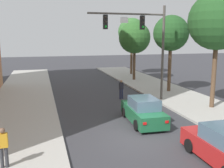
{
  "coord_description": "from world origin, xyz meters",
  "views": [
    {
      "loc": [
        -4.94,
        -11.92,
        5.25
      ],
      "look_at": [
        -0.21,
        5.15,
        2.0
      ],
      "focal_mm": 41.41,
      "sensor_mm": 36.0,
      "label": 1
    }
  ],
  "objects": [
    {
      "name": "street_tree_third",
      "position": [
        5.86,
        17.1,
        5.13
      ],
      "size": [
        3.73,
        3.73,
        6.86
      ],
      "color": "brown",
      "rests_on": "sidewalk_right"
    },
    {
      "name": "sidewalk_left",
      "position": [
        -6.5,
        0.0,
        0.07
      ],
      "size": [
        5.0,
        60.0,
        0.15
      ],
      "primitive_type": "cube",
      "color": "#B2AFA8",
      "rests_on": "ground"
    },
    {
      "name": "street_tree_second",
      "position": [
        6.73,
        9.9,
        5.53
      ],
      "size": [
        3.27,
        3.27,
        7.06
      ],
      "color": "brown",
      "rests_on": "sidewalk_right"
    },
    {
      "name": "street_tree_nearest",
      "position": [
        7.06,
        3.87,
        6.32
      ],
      "size": [
        4.07,
        4.07,
        8.23
      ],
      "color": "brown",
      "rests_on": "sidewalk_right"
    },
    {
      "name": "pedestrian_crossing_road",
      "position": [
        1.58,
        8.66,
        0.91
      ],
      "size": [
        0.36,
        0.22,
        1.64
      ],
      "color": "#232847",
      "rests_on": "ground"
    },
    {
      "name": "ground_plane",
      "position": [
        0.0,
        0.0,
        0.0
      ],
      "size": [
        120.0,
        120.0,
        0.0
      ],
      "primitive_type": "plane",
      "color": "#38383D"
    },
    {
      "name": "street_tree_farthest",
      "position": [
        7.2,
        21.84,
        5.87
      ],
      "size": [
        3.73,
        3.73,
        7.61
      ],
      "color": "brown",
      "rests_on": "sidewalk_right"
    },
    {
      "name": "pedestrian_sidewalk_left_walker",
      "position": [
        -6.51,
        -1.66,
        1.06
      ],
      "size": [
        0.36,
        0.22,
        1.64
      ],
      "color": "#333338",
      "rests_on": "sidewalk_left"
    },
    {
      "name": "car_lead_green",
      "position": [
        1.0,
        2.35,
        0.72
      ],
      "size": [
        1.99,
        4.31,
        1.6
      ],
      "color": "#1E663D",
      "rests_on": "ground"
    },
    {
      "name": "traffic_signal_mast",
      "position": [
        2.86,
        7.14,
        5.32
      ],
      "size": [
        6.21,
        0.38,
        7.5
      ],
      "color": "#514C47",
      "rests_on": "sidewalk_right"
    }
  ]
}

